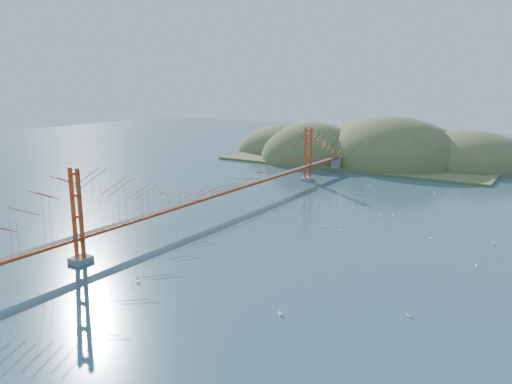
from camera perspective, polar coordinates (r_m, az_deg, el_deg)
The scene contains 19 objects.
ground at distance 85.24m, azimuth -3.34°, elevation -2.03°, with size 320.00×320.00×0.00m, color #325665.
bridge at distance 83.89m, azimuth -3.33°, elevation 2.64°, with size 2.20×94.40×12.00m.
far_headlands at distance 144.40m, azimuth 13.69°, elevation 3.72°, with size 84.00×58.00×25.00m.
sailboat_14 at distance 83.62m, azimuth 13.99°, elevation -2.58°, with size 0.57×0.57×0.60m.
sailboat_11 at distance 65.39m, azimuth 23.89°, elevation -7.62°, with size 0.60×0.60×0.67m.
sailboat_7 at distance 105.34m, azimuth 21.98°, elevation -0.01°, with size 0.52×0.44×0.59m.
sailboat_10 at distance 56.97m, azimuth -13.35°, elevation -9.82°, with size 0.60×0.60×0.63m.
sailboat_16 at distance 74.28m, azimuth 9.59°, elevation -4.30°, with size 0.56×0.54×0.63m.
sailboat_15 at distance 102.94m, azimuth 19.75°, elevation -0.11°, with size 0.48×0.58×0.67m.
sailboat_0 at distance 75.74m, azimuth 7.85°, elevation -3.90°, with size 0.59×0.61×0.68m.
sailboat_8 at distance 88.36m, azimuth 23.04°, elevation -2.42°, with size 0.60×0.60×0.63m.
sailboat_4 at distance 73.54m, azimuth 19.32°, elevation -5.03°, with size 0.63×0.63×0.66m.
sailboat_2 at distance 50.13m, azimuth 17.07°, elevation -13.29°, with size 0.52×0.48×0.58m.
sailboat_1 at distance 84.41m, azimuth 15.45°, elevation -2.52°, with size 0.59×0.59×0.62m.
sailboat_6 at distance 48.50m, azimuth 2.74°, elevation -13.61°, with size 0.65×0.65×0.68m.
sailboat_17 at distance 95.32m, azimuth 26.51°, elevation -1.70°, with size 0.54×0.50×0.60m.
sailboat_3 at distance 101.89m, azimuth 7.23°, elevation 0.43°, with size 0.66×0.60×0.74m.
sailboat_12 at distance 107.08m, azimuth 12.73°, elevation 0.80°, with size 0.50×0.41×0.58m.
sailboat_5 at distance 74.64m, azimuth 25.54°, elevation -5.32°, with size 0.50×0.56×0.63m.
Camera 1 is at (48.87, -66.41, 21.62)m, focal length 35.00 mm.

